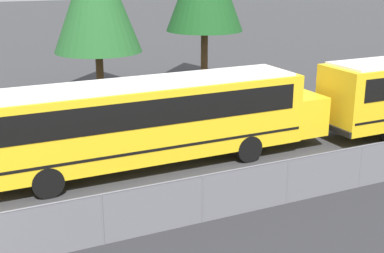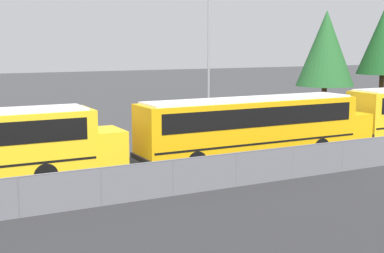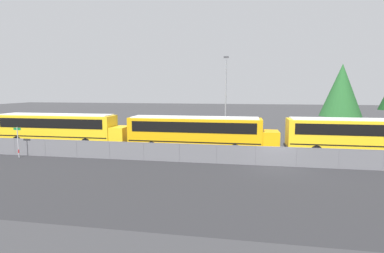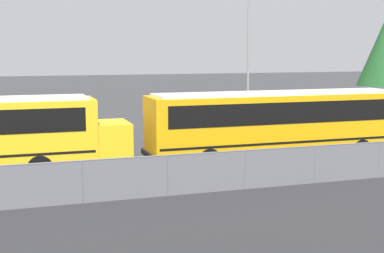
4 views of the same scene
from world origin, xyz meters
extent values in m
cylinder|color=slate|center=(-19.60, 0.00, 0.75)|extent=(0.07, 0.07, 1.50)
cylinder|color=slate|center=(-16.59, 0.00, 0.75)|extent=(0.07, 0.07, 1.50)
cylinder|color=slate|center=(-13.57, 0.00, 0.75)|extent=(0.07, 0.07, 1.50)
cylinder|color=slate|center=(-10.56, 0.00, 0.75)|extent=(0.07, 0.07, 1.50)
cylinder|color=slate|center=(-7.54, 0.00, 0.75)|extent=(0.07, 0.07, 1.50)
cylinder|color=slate|center=(-4.52, 0.00, 0.75)|extent=(0.07, 0.07, 1.50)
cube|color=yellow|center=(-14.74, 4.87, 1.34)|extent=(1.48, 2.27, 1.61)
cylinder|color=black|center=(-17.83, 5.98, 0.53)|extent=(1.06, 0.28, 1.06)
cylinder|color=black|center=(-17.83, 3.76, 0.53)|extent=(1.06, 0.28, 1.06)
cube|color=#EDA80F|center=(-7.00, 4.21, 1.87)|extent=(12.37, 2.47, 2.68)
cube|color=black|center=(-7.00, 4.21, 2.46)|extent=(11.38, 2.51, 0.96)
cube|color=black|center=(-7.00, 4.21, 1.12)|extent=(12.12, 2.50, 0.10)
cube|color=#EDA80F|center=(-0.08, 4.21, 1.34)|extent=(1.48, 2.27, 1.61)
cube|color=black|center=(-13.24, 4.21, 0.68)|extent=(0.12, 2.47, 0.24)
cube|color=silver|center=(-7.00, 4.21, 3.26)|extent=(11.75, 2.22, 0.10)
cylinder|color=black|center=(-3.17, 5.32, 0.53)|extent=(1.06, 0.28, 1.06)
cylinder|color=black|center=(-3.17, 3.10, 0.53)|extent=(1.06, 0.28, 1.06)
cylinder|color=black|center=(-10.84, 5.32, 0.53)|extent=(1.06, 0.28, 1.06)
cylinder|color=black|center=(-10.84, 3.10, 0.53)|extent=(1.06, 0.28, 1.06)
cube|color=black|center=(1.38, 4.87, 0.68)|extent=(0.12, 2.47, 0.24)
cylinder|color=black|center=(3.78, 5.99, 0.53)|extent=(1.06, 0.28, 1.06)
cylinder|color=gray|center=(-4.68, 12.85, 4.74)|extent=(0.16, 0.16, 9.48)
cylinder|color=#51381E|center=(9.48, 17.20, 1.24)|extent=(0.44, 0.44, 2.49)
cone|color=#235B28|center=(9.48, 17.20, 5.75)|extent=(5.02, 5.02, 6.53)
cylinder|color=#51381E|center=(16.21, 16.99, 1.68)|extent=(0.44, 0.44, 3.36)
cone|color=#194C1E|center=(16.21, 16.99, 6.45)|extent=(4.75, 4.75, 6.17)
camera|label=1|loc=(1.07, -12.83, 7.42)|focal=50.00mm
camera|label=2|loc=(-22.62, -18.95, 6.09)|focal=50.00mm
camera|label=3|loc=(-2.39, -23.18, 5.84)|focal=28.00mm
camera|label=4|loc=(-18.59, -18.10, 5.19)|focal=50.00mm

